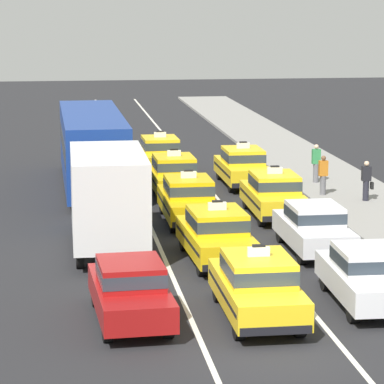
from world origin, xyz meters
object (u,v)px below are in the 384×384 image
Objects in this scene: taxi_center_fifth at (160,153)px; sedan_right_nearest at (367,274)px; bus_left_third at (92,146)px; pedestrian_near_crosswalk at (366,181)px; box_truck_left_second at (107,195)px; taxi_center_fourth at (174,174)px; pedestrian_mid_block at (316,163)px; taxi_right_fourth at (242,166)px; taxi_center_nearest at (257,285)px; taxi_right_third at (274,194)px; sedan_left_nearest at (130,289)px; taxi_center_third at (188,199)px; taxi_center_second at (216,234)px; pedestrian_trailing at (323,175)px; sedan_right_second at (314,226)px.

sedan_right_nearest is (3.20, -21.55, -0.03)m from taxi_center_fifth.
bus_left_third is 11.81m from pedestrian_near_crosswalk.
box_truck_left_second is 10.87m from bus_left_third.
taxi_center_fourth is 2.74× the size of pedestrian_mid_block.
taxi_center_fourth and taxi_right_fourth have the same top height.
taxi_center_nearest and taxi_right_third have the same top height.
taxi_right_third is (3.04, 11.77, 0.00)m from taxi_center_nearest.
taxi_center_nearest is 1.00× the size of taxi_right_third.
taxi_center_nearest is (3.19, -0.20, 0.03)m from sedan_left_nearest.
sedan_left_nearest is at bearing -127.78° from pedestrian_near_crosswalk.
taxi_center_nearest and taxi_center_fourth have the same top height.
pedestrian_near_crosswalk is at bearing 23.59° from taxi_right_third.
taxi_center_fifth is (-0.11, 22.28, 0.00)m from taxi_center_nearest.
taxi_center_nearest is (3.41, -18.74, -0.94)m from bus_left_third.
taxi_center_nearest is at bearing -79.69° from bus_left_third.
taxi_right_third is (-0.05, 11.05, 0.03)m from sedan_right_nearest.
taxi_center_third is (3.10, 3.43, -0.90)m from box_truck_left_second.
taxi_center_third is (-0.12, 5.64, 0.00)m from taxi_center_second.
taxi_center_second is at bearing -90.04° from taxi_center_fifth.
taxi_center_nearest is at bearing -117.85° from pedestrian_near_crosswalk.
pedestrian_trailing is at bearing -22.19° from bus_left_third.
pedestrian_mid_block is at bearing 79.52° from sedan_right_nearest.
taxi_center_fourth is 10.61m from sedan_right_second.
pedestrian_mid_block is at bearing 61.90° from taxi_right_third.
taxi_right_fourth is (3.20, 12.57, 0.00)m from taxi_center_second.
box_truck_left_second is at bearing -132.06° from taxi_center_third.
taxi_center_nearest is 5.66m from taxi_center_second.
taxi_center_second and taxi_center_third have the same top height.
taxi_right_third is (3.19, -4.71, 0.00)m from taxi_center_fourth.
sedan_right_nearest is at bearing -72.51° from taxi_center_third.
taxi_center_nearest is 15.36m from pedestrian_near_crosswalk.
bus_left_third reaches higher than taxi_center_third.
taxi_center_fourth is 16.09m from sedan_right_nearest.
taxi_center_fourth is at bearing 165.81° from pedestrian_trailing.
taxi_center_third reaches higher than sedan_right_second.
taxi_center_nearest is 1.00× the size of taxi_center_third.
taxi_center_fifth reaches higher than sedan_right_nearest.
taxi_right_fourth is at bearing 131.42° from pedestrian_near_crosswalk.
sedan_right_nearest is at bearing 4.77° from sedan_left_nearest.
bus_left_third is at bearing -132.92° from taxi_center_fifth.
sedan_right_second is at bearing 12.74° from taxi_center_second.
taxi_center_fourth is 7.88m from pedestrian_near_crosswalk.
box_truck_left_second is 0.62× the size of bus_left_third.
taxi_right_fourth is at bearing 75.72° from taxi_center_second.
taxi_center_nearest is (3.34, -7.87, -0.90)m from box_truck_left_second.
taxi_right_fourth is at bearing 90.40° from sedan_right_second.
taxi_center_third is at bearing 124.77° from sedan_right_second.
sedan_left_nearest is 2.71× the size of pedestrian_trailing.
taxi_center_fourth is at bearing -151.60° from taxi_right_fourth.
sedan_left_nearest is 17.30m from pedestrian_trailing.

